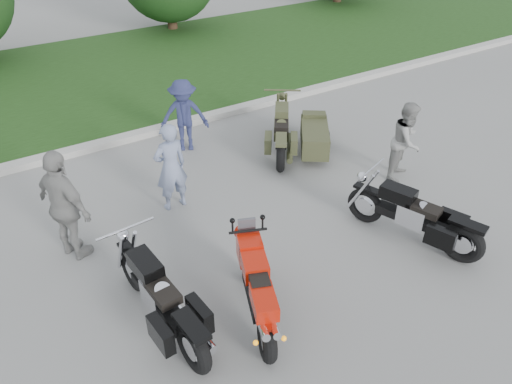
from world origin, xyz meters
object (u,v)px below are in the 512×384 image
cruiser_sidecar (301,136)px  person_stripe (171,167)px  person_grey (407,141)px  cruiser_right (418,219)px  person_back (65,206)px  person_denim (184,116)px  sportbike_red (257,288)px  cruiser_left (163,302)px

cruiser_sidecar → person_stripe: bearing=-138.1°
person_grey → cruiser_right: bearing=-156.1°
cruiser_right → person_back: size_ratio=1.21×
person_denim → person_back: (-3.12, -2.33, 0.15)m
sportbike_red → person_grey: size_ratio=1.22×
sportbike_red → person_back: (-1.82, 2.76, 0.40)m
cruiser_right → person_stripe: bearing=114.2°
sportbike_red → cruiser_sidecar: (3.36, 3.57, -0.14)m
person_stripe → person_denim: size_ratio=1.05×
cruiser_left → cruiser_right: (4.38, -0.50, -0.02)m
cruiser_sidecar → person_grey: size_ratio=1.39×
cruiser_left → person_stripe: size_ratio=1.47×
person_denim → cruiser_left: bearing=-94.1°
person_grey → person_denim: (-3.30, 3.39, 0.01)m
person_stripe → person_back: person_back is taller
sportbike_red → person_back: bearing=144.6°
cruiser_right → cruiser_left: bearing=153.6°
sportbike_red → cruiser_right: 3.20m
person_grey → person_back: person_back is taller
person_grey → person_denim: size_ratio=0.99×
cruiser_left → person_denim: bearing=56.9°
sportbike_red → cruiser_right: bearing=21.5°
cruiser_left → cruiser_sidecar: 5.47m
cruiser_sidecar → person_stripe: person_stripe is taller
cruiser_sidecar → cruiser_left: bearing=-111.3°
cruiser_right → person_stripe: size_ratio=1.37×
cruiser_sidecar → cruiser_right: bearing=-57.8°
cruiser_left → person_grey: (5.78, 1.19, 0.31)m
sportbike_red → cruiser_sidecar: sportbike_red is taller
person_grey → person_back: 6.51m
person_grey → person_stripe: bearing=135.4°
sportbike_red → person_denim: (1.30, 5.10, 0.24)m
cruiser_right → person_denim: bearing=90.6°
person_denim → person_back: size_ratio=0.84×
sportbike_red → person_back: person_back is taller
person_denim → person_stripe: bearing=-96.8°
cruiser_left → person_stripe: bearing=58.9°
sportbike_red → person_stripe: bearing=108.7°
person_stripe → person_grey: size_ratio=1.06×
person_denim → cruiser_right: bearing=-45.2°
person_grey → cruiser_left: bearing=165.2°
cruiser_left → cruiser_sidecar: cruiser_left is taller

